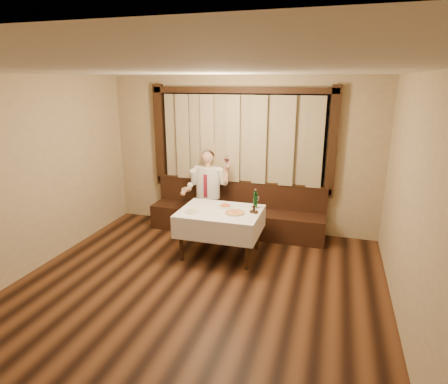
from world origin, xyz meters
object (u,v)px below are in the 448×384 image
(dining_table, at_px, (220,217))
(cruet_caddy, at_px, (254,210))
(pasta_cream, at_px, (193,210))
(green_bottle, at_px, (255,200))
(pasta_red, at_px, (225,205))
(banquette, at_px, (237,216))
(seated_man, at_px, (207,186))
(pizza, at_px, (235,213))

(dining_table, relative_size, cruet_caddy, 10.22)
(pasta_cream, distance_m, green_bottle, 1.01)
(dining_table, relative_size, green_bottle, 4.05)
(green_bottle, bearing_deg, pasta_red, -171.29)
(banquette, height_order, green_bottle, green_bottle)
(green_bottle, distance_m, seated_man, 1.24)
(green_bottle, bearing_deg, dining_table, -151.66)
(green_bottle, xyz_separation_m, cruet_caddy, (0.03, -0.24, -0.09))
(pasta_red, bearing_deg, pizza, -49.39)
(seated_man, bearing_deg, banquette, 9.47)
(seated_man, bearing_deg, green_bottle, -32.39)
(dining_table, bearing_deg, seated_man, 120.40)
(pasta_red, relative_size, seated_man, 0.17)
(dining_table, xyz_separation_m, pizza, (0.26, -0.08, 0.12))
(pasta_red, bearing_deg, cruet_caddy, -17.82)
(pasta_red, height_order, cruet_caddy, cruet_caddy)
(dining_table, height_order, pasta_cream, pasta_cream)
(cruet_caddy, bearing_deg, dining_table, -160.93)
(pasta_cream, bearing_deg, green_bottle, 26.74)
(banquette, xyz_separation_m, green_bottle, (0.50, -0.75, 0.58))
(banquette, relative_size, seated_man, 2.14)
(pasta_cream, relative_size, cruet_caddy, 1.92)
(pasta_cream, bearing_deg, pizza, 8.99)
(pizza, relative_size, pasta_cream, 1.29)
(pasta_red, height_order, seated_man, seated_man)
(banquette, xyz_separation_m, pizza, (0.26, -1.10, 0.46))
(pasta_red, height_order, green_bottle, green_bottle)
(banquette, distance_m, cruet_caddy, 1.23)
(pasta_cream, height_order, cruet_caddy, cruet_caddy)
(banquette, relative_size, pizza, 10.45)
(green_bottle, bearing_deg, pasta_cream, -153.26)
(banquette, distance_m, dining_table, 1.08)
(green_bottle, xyz_separation_m, seated_man, (-1.05, 0.66, -0.03))
(dining_table, height_order, seated_man, seated_man)
(dining_table, xyz_separation_m, pasta_cream, (-0.39, -0.18, 0.14))
(pizza, bearing_deg, seated_man, 128.48)
(green_bottle, relative_size, cruet_caddy, 2.52)
(pizza, xyz_separation_m, seated_man, (-0.80, 1.01, 0.09))
(pizza, relative_size, green_bottle, 0.98)
(pasta_cream, xyz_separation_m, cruet_caddy, (0.92, 0.21, 0.01))
(pizza, xyz_separation_m, cruet_caddy, (0.27, 0.11, 0.03))
(banquette, height_order, pasta_red, banquette)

